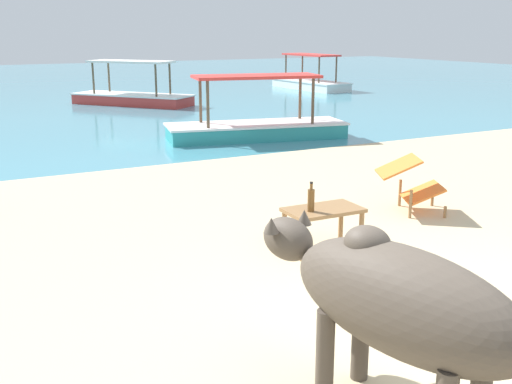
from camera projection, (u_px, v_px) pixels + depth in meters
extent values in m
cube|color=#CCB78E|center=(506.00, 363.00, 4.15)|extent=(18.00, 14.00, 0.04)
cube|color=teal|center=(27.00, 90.00, 23.00)|extent=(60.00, 36.00, 0.03)
cylinder|color=#4C4238|center=(325.00, 354.00, 3.69)|extent=(0.11, 0.11, 0.56)
cylinder|color=#4C4238|center=(361.00, 338.00, 3.88)|extent=(0.11, 0.11, 0.56)
ellipsoid|color=#4C4238|center=(402.00, 301.00, 3.35)|extent=(0.84, 1.60, 0.61)
ellipsoid|color=#4C4238|center=(288.00, 239.00, 4.04)|extent=(0.31, 0.44, 0.28)
cone|color=#4C4238|center=(271.00, 225.00, 3.92)|extent=(0.12, 0.12, 0.10)
cone|color=#4C4238|center=(304.00, 217.00, 4.09)|extent=(0.12, 0.12, 0.10)
ellipsoid|color=#4C4238|center=(367.00, 243.00, 3.49)|extent=(0.29, 0.32, 0.20)
cube|color=olive|center=(323.00, 210.00, 6.14)|extent=(0.77, 0.45, 0.04)
cylinder|color=olive|center=(341.00, 221.00, 6.49)|extent=(0.05, 0.05, 0.40)
cylinder|color=olive|center=(361.00, 231.00, 6.18)|extent=(0.05, 0.05, 0.40)
cylinder|color=olive|center=(284.00, 230.00, 6.20)|extent=(0.05, 0.05, 0.40)
cylinder|color=olive|center=(303.00, 241.00, 5.89)|extent=(0.05, 0.05, 0.40)
cylinder|color=brown|center=(311.00, 200.00, 6.00)|extent=(0.07, 0.07, 0.22)
cylinder|color=brown|center=(311.00, 187.00, 5.97)|extent=(0.03, 0.03, 0.06)
cylinder|color=black|center=(311.00, 183.00, 5.96)|extent=(0.03, 0.03, 0.02)
cylinder|color=olive|center=(432.00, 200.00, 7.77)|extent=(0.04, 0.04, 0.14)
cylinder|color=olive|center=(445.00, 212.00, 7.27)|extent=(0.04, 0.04, 0.14)
cylinder|color=olive|center=(400.00, 193.00, 7.74)|extent=(0.04, 0.04, 0.34)
cylinder|color=olive|center=(411.00, 204.00, 7.24)|extent=(0.04, 0.04, 0.34)
cube|color=orange|center=(422.00, 193.00, 7.47)|extent=(0.62, 0.66, 0.21)
cube|color=orange|center=(398.00, 166.00, 7.39)|extent=(0.65, 0.67, 0.23)
cube|color=teal|center=(256.00, 132.00, 12.71)|extent=(3.75, 1.82, 0.28)
cube|color=white|center=(256.00, 124.00, 12.67)|extent=(3.83, 1.89, 0.04)
cylinder|color=brown|center=(208.00, 106.00, 11.91)|extent=(0.06, 0.06, 0.95)
cylinder|color=brown|center=(200.00, 101.00, 12.63)|extent=(0.06, 0.06, 0.95)
cylinder|color=brown|center=(313.00, 102.00, 12.48)|extent=(0.06, 0.06, 0.95)
cylinder|color=brown|center=(300.00, 98.00, 13.19)|extent=(0.06, 0.06, 0.95)
cube|color=red|center=(256.00, 76.00, 12.42)|extent=(2.66, 1.44, 0.06)
cube|color=#C63833|center=(133.00, 100.00, 18.41)|extent=(3.14, 3.48, 0.28)
cube|color=white|center=(132.00, 95.00, 18.37)|extent=(3.23, 3.57, 0.04)
cylinder|color=brown|center=(170.00, 79.00, 18.19)|extent=(0.06, 0.06, 0.95)
cylinder|color=brown|center=(156.00, 81.00, 17.51)|extent=(0.06, 0.06, 0.95)
cylinder|color=brown|center=(109.00, 77.00, 19.01)|extent=(0.06, 0.06, 0.95)
cylinder|color=brown|center=(93.00, 79.00, 18.32)|extent=(0.06, 0.06, 0.95)
cube|color=silver|center=(131.00, 62.00, 18.13)|extent=(2.32, 2.54, 0.06)
cube|color=white|center=(310.00, 85.00, 23.26)|extent=(1.27, 3.65, 0.28)
cube|color=white|center=(310.00, 81.00, 23.22)|extent=(1.33, 3.72, 0.04)
cylinder|color=brown|center=(336.00, 70.00, 22.39)|extent=(0.06, 0.06, 0.95)
cylinder|color=brown|center=(319.00, 71.00, 22.01)|extent=(0.06, 0.06, 0.95)
cylinder|color=brown|center=(302.00, 67.00, 24.19)|extent=(0.06, 0.06, 0.95)
cylinder|color=brown|center=(286.00, 67.00, 23.81)|extent=(0.06, 0.06, 0.95)
cube|color=red|center=(311.00, 55.00, 22.97)|extent=(1.06, 2.56, 0.06)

